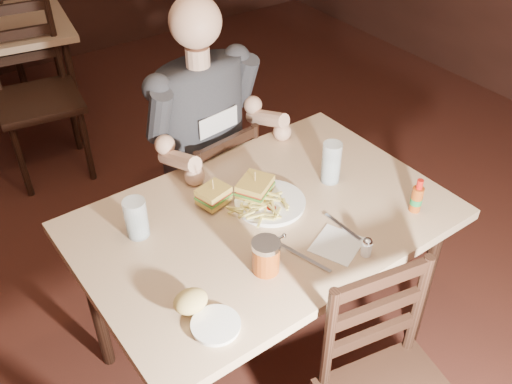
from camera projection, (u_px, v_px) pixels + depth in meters
room_shell at (241, 80)px, 1.50m from camera, size 7.00×7.00×7.00m
main_table at (264, 232)px, 2.08m from camera, size 1.33×0.90×0.77m
bg_table at (2, 38)px, 3.51m from camera, size 0.91×0.91×0.77m
chair_far at (206, 198)px, 2.69m from camera, size 0.43×0.47×0.83m
bg_chair_near at (38, 100)px, 3.27m from camera, size 0.53×0.56×0.99m
diner at (207, 111)px, 2.36m from camera, size 0.60×0.50×0.95m
dinner_plate at (270, 204)px, 2.08m from camera, size 0.26×0.26×0.01m
sandwich_left at (213, 191)px, 2.05m from camera, size 0.13×0.11×0.10m
sandwich_right at (255, 182)px, 2.08m from camera, size 0.16×0.16×0.11m
fries_pile at (262, 207)px, 2.02m from camera, size 0.25×0.18×0.04m
ketchup_dollop at (271, 208)px, 2.04m from camera, size 0.04×0.04×0.01m
glass_left at (136, 218)px, 1.92m from camera, size 0.08×0.08×0.14m
glass_right at (331, 162)px, 2.15m from camera, size 0.07×0.07×0.17m
hot_sauce at (417, 195)px, 2.02m from camera, size 0.04×0.04×0.13m
salt_shaker at (367, 247)px, 1.86m from camera, size 0.04×0.04×0.06m
syrup_dispenser at (266, 256)px, 1.79m from camera, size 0.10×0.10×0.12m
napkin at (337, 245)px, 1.92m from camera, size 0.20×0.20×0.00m
knife at (304, 257)px, 1.86m from camera, size 0.07×0.21×0.00m
fork at (343, 227)px, 1.98m from camera, size 0.02×0.17×0.01m
side_plate at (216, 326)px, 1.64m from camera, size 0.14×0.14×0.01m
bread_roll at (191, 301)px, 1.67m from camera, size 0.11×0.09×0.06m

